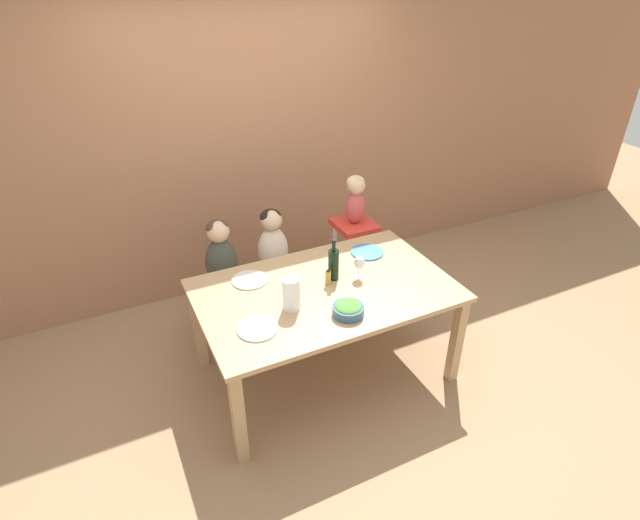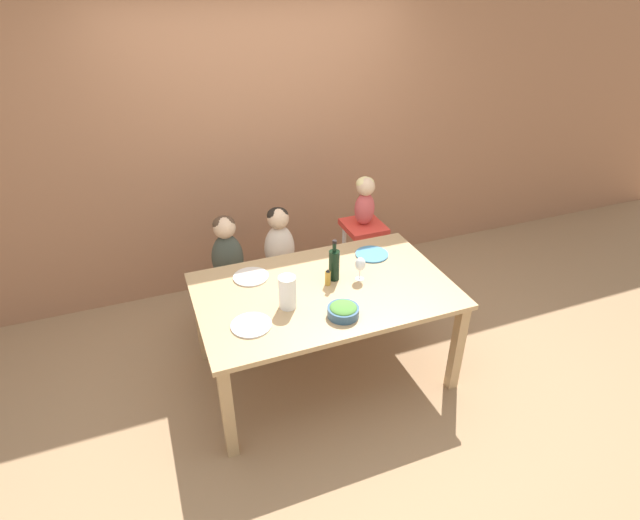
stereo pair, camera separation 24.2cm
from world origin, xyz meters
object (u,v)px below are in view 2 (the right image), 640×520
(wine_bottle, at_px, (334,264))
(dinner_plate_front_left, at_px, (251,325))
(chair_right_highchair, at_px, (363,242))
(dinner_plate_back_left, at_px, (251,277))
(wine_glass_near, at_px, (360,265))
(person_child_center, at_px, (279,239))
(chair_far_left, at_px, (231,287))
(person_child_left, at_px, (227,249))
(chair_far_center, at_px, (281,277))
(dinner_plate_back_right, at_px, (372,254))
(person_baby_right, at_px, (365,198))
(salad_bowl_large, at_px, (344,310))
(paper_towel_roll, at_px, (288,292))

(wine_bottle, relative_size, dinner_plate_front_left, 1.23)
(chair_right_highchair, relative_size, dinner_plate_back_left, 3.02)
(wine_glass_near, bearing_deg, person_child_center, 115.45)
(chair_far_left, distance_m, wine_glass_near, 1.17)
(person_child_center, height_order, dinner_plate_back_left, person_child_center)
(chair_right_highchair, xyz_separation_m, person_child_left, (-1.16, 0.00, 0.17))
(chair_far_left, xyz_separation_m, dinner_plate_back_left, (0.08, -0.45, 0.36))
(person_child_center, xyz_separation_m, dinner_plate_back_left, (-0.34, -0.45, 0.00))
(dinner_plate_front_left, bearing_deg, chair_far_center, 64.09)
(chair_right_highchair, bearing_deg, person_child_left, 179.94)
(person_child_left, xyz_separation_m, person_child_center, (0.42, 0.00, 0.00))
(wine_bottle, height_order, dinner_plate_front_left, wine_bottle)
(dinner_plate_back_right, bearing_deg, person_baby_right, 71.66)
(chair_far_center, height_order, wine_glass_near, wine_glass_near)
(salad_bowl_large, bearing_deg, chair_far_center, 94.55)
(dinner_plate_front_left, bearing_deg, dinner_plate_back_left, 75.91)
(chair_far_center, xyz_separation_m, dinner_plate_back_right, (0.58, -0.48, 0.36))
(chair_far_center, distance_m, dinner_plate_back_left, 0.67)
(wine_glass_near, bearing_deg, person_baby_right, 62.70)
(person_child_left, bearing_deg, salad_bowl_large, -65.04)
(chair_far_left, bearing_deg, dinner_plate_back_left, -80.54)
(paper_towel_roll, height_order, dinner_plate_front_left, paper_towel_roll)
(paper_towel_roll, bearing_deg, dinner_plate_back_left, 108.10)
(person_child_center, height_order, wine_bottle, wine_bottle)
(wine_glass_near, xyz_separation_m, dinner_plate_back_right, (0.23, 0.27, -0.11))
(dinner_plate_back_left, bearing_deg, dinner_plate_back_right, -1.41)
(wine_glass_near, height_order, dinner_plate_back_left, wine_glass_near)
(person_child_center, xyz_separation_m, dinner_plate_front_left, (-0.48, -0.98, 0.00))
(salad_bowl_large, bearing_deg, chair_right_highchair, 58.93)
(person_baby_right, distance_m, wine_glass_near, 0.85)
(wine_bottle, xyz_separation_m, dinner_plate_back_left, (-0.53, 0.23, -0.11))
(person_child_left, distance_m, person_baby_right, 1.19)
(chair_right_highchair, relative_size, person_child_left, 1.36)
(chair_far_center, xyz_separation_m, person_child_center, (0.00, 0.00, 0.36))
(paper_towel_roll, relative_size, dinner_plate_back_left, 0.89)
(chair_far_center, height_order, person_child_center, person_child_center)
(person_baby_right, distance_m, dinner_plate_back_left, 1.20)
(dinner_plate_back_right, bearing_deg, chair_far_left, 154.61)
(chair_right_highchair, height_order, dinner_plate_front_left, dinner_plate_front_left)
(person_child_left, distance_m, dinner_plate_back_left, 0.46)
(chair_right_highchair, height_order, dinner_plate_back_right, dinner_plate_back_right)
(person_baby_right, height_order, dinner_plate_back_left, person_baby_right)
(person_child_left, distance_m, wine_bottle, 0.92)
(person_baby_right, distance_m, salad_bowl_large, 1.29)
(wine_glass_near, bearing_deg, chair_right_highchair, 62.65)
(person_baby_right, bearing_deg, person_child_left, -179.97)
(chair_far_left, height_order, person_child_center, person_child_center)
(person_baby_right, xyz_separation_m, paper_towel_roll, (-0.95, -0.87, -0.13))
(person_child_left, bearing_deg, wine_bottle, -48.10)
(chair_right_highchair, xyz_separation_m, dinner_plate_front_left, (-1.22, -0.98, 0.17))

